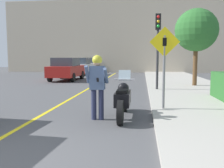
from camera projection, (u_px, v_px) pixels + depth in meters
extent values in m
cube|color=yellow|center=(68.00, 100.00, 9.78)|extent=(0.12, 36.00, 0.01)
cube|color=beige|center=(123.00, 36.00, 29.03)|extent=(28.00, 1.20, 8.36)
cylinder|color=black|center=(120.00, 113.00, 6.17)|extent=(0.14, 0.63, 0.63)
cylinder|color=black|center=(125.00, 101.00, 7.79)|extent=(0.14, 0.63, 0.63)
cube|color=black|center=(123.00, 98.00, 6.95)|extent=(0.40, 1.13, 0.36)
sphere|color=black|center=(123.00, 88.00, 7.08)|extent=(0.32, 0.32, 0.32)
cube|color=black|center=(122.00, 92.00, 6.68)|extent=(0.28, 0.48, 0.10)
cylinder|color=silver|center=(124.00, 79.00, 7.46)|extent=(0.62, 0.03, 0.03)
cube|color=silver|center=(125.00, 75.00, 7.52)|extent=(0.36, 0.12, 0.31)
cylinder|color=#282D4C|center=(94.00, 104.00, 6.73)|extent=(0.14, 0.14, 0.82)
cylinder|color=#282D4C|center=(101.00, 105.00, 6.71)|extent=(0.14, 0.14, 0.82)
cube|color=slate|center=(97.00, 78.00, 6.64)|extent=(0.40, 0.22, 0.63)
cylinder|color=slate|center=(87.00, 74.00, 6.56)|extent=(0.09, 0.38, 0.49)
cylinder|color=slate|center=(106.00, 76.00, 6.49)|extent=(0.09, 0.44, 0.44)
sphere|color=tan|center=(97.00, 62.00, 6.60)|extent=(0.23, 0.23, 0.23)
sphere|color=gold|center=(97.00, 60.00, 6.59)|extent=(0.27, 0.27, 0.27)
cube|color=black|center=(98.00, 80.00, 6.36)|extent=(0.06, 0.05, 0.11)
cylinder|color=slate|center=(164.00, 72.00, 7.59)|extent=(0.08, 0.08, 2.23)
cube|color=yellow|center=(165.00, 42.00, 7.47)|extent=(0.91, 0.02, 0.91)
cube|color=black|center=(165.00, 42.00, 7.46)|extent=(0.12, 0.01, 0.24)
cylinder|color=#2D2D30|center=(158.00, 52.00, 12.32)|extent=(0.12, 0.12, 3.69)
cube|color=black|center=(158.00, 22.00, 12.15)|extent=(0.26, 0.22, 0.76)
sphere|color=red|center=(158.00, 17.00, 12.01)|extent=(0.14, 0.14, 0.14)
sphere|color=gold|center=(158.00, 21.00, 12.03)|extent=(0.14, 0.14, 0.14)
sphere|color=green|center=(158.00, 26.00, 12.05)|extent=(0.14, 0.14, 0.14)
cylinder|color=brown|center=(195.00, 65.00, 14.12)|extent=(0.24, 0.24, 2.27)
sphere|color=#2D6B2D|center=(196.00, 30.00, 13.91)|extent=(2.38, 2.38, 2.38)
cylinder|color=black|center=(62.00, 75.00, 20.09)|extent=(0.22, 0.64, 0.64)
cylinder|color=black|center=(82.00, 75.00, 19.89)|extent=(0.22, 0.64, 0.64)
cylinder|color=black|center=(50.00, 77.00, 17.52)|extent=(0.22, 0.64, 0.64)
cylinder|color=black|center=(73.00, 77.00, 17.32)|extent=(0.22, 0.64, 0.64)
cube|color=#B21E19|center=(67.00, 71.00, 18.66)|extent=(1.80, 4.20, 0.76)
cube|color=#38424C|center=(66.00, 62.00, 18.43)|extent=(1.58, 2.18, 0.60)
cylinder|color=black|center=(76.00, 71.00, 26.28)|extent=(0.22, 0.64, 0.64)
cylinder|color=black|center=(92.00, 71.00, 26.08)|extent=(0.22, 0.64, 0.64)
cylinder|color=black|center=(69.00, 72.00, 23.71)|extent=(0.22, 0.64, 0.64)
cylinder|color=black|center=(86.00, 72.00, 23.51)|extent=(0.22, 0.64, 0.64)
cube|color=white|center=(81.00, 68.00, 24.86)|extent=(1.80, 4.20, 0.76)
cube|color=#38424C|center=(80.00, 61.00, 24.62)|extent=(1.58, 2.18, 0.60)
cylinder|color=black|center=(88.00, 69.00, 31.78)|extent=(0.22, 0.64, 0.64)
cylinder|color=black|center=(101.00, 69.00, 31.59)|extent=(0.22, 0.64, 0.64)
cylinder|color=black|center=(83.00, 70.00, 29.21)|extent=(0.22, 0.64, 0.64)
cylinder|color=black|center=(97.00, 70.00, 29.01)|extent=(0.22, 0.64, 0.64)
cube|color=silver|center=(92.00, 66.00, 30.36)|extent=(1.80, 4.20, 0.76)
cube|color=#38424C|center=(92.00, 60.00, 30.12)|extent=(1.58, 2.18, 0.60)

